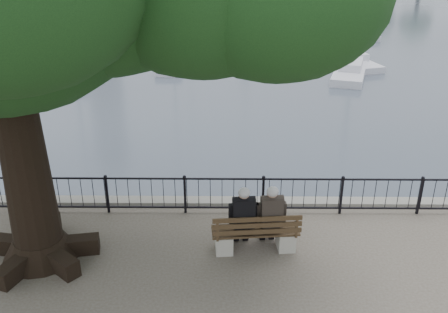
{
  "coord_description": "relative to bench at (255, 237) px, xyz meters",
  "views": [
    {
      "loc": [
        0.11,
        -8.72,
        6.67
      ],
      "look_at": [
        0.0,
        2.5,
        1.6
      ],
      "focal_mm": 40.0,
      "sensor_mm": 36.0,
      "label": 1
    }
  ],
  "objects": [
    {
      "name": "harbor",
      "position": [
        -0.73,
        2.18,
        -0.86
      ],
      "size": [
        260.0,
        260.0,
        1.2
      ],
      "color": "slate",
      "rests_on": "ground"
    },
    {
      "name": "sailboat_h",
      "position": [
        -4.11,
        36.57,
        -0.95
      ],
      "size": [
        2.22,
        5.93,
        14.71
      ],
      "color": "silver",
      "rests_on": "ground"
    },
    {
      "name": "bench",
      "position": [
        0.0,
        0.0,
        0.0
      ],
      "size": [
        2.01,
        0.77,
        1.04
      ],
      "color": "gray",
      "rests_on": "ground"
    },
    {
      "name": "sailboat_c",
      "position": [
        6.52,
        19.21,
        -1.05
      ],
      "size": [
        3.39,
        6.28,
        11.18
      ],
      "color": "silver",
      "rests_on": "ground"
    },
    {
      "name": "sailboat_d",
      "position": [
        7.21,
        21.75,
        -1.07
      ],
      "size": [
        2.92,
        5.4,
        9.69
      ],
      "color": "silver",
      "rests_on": "ground"
    },
    {
      "name": "person_left",
      "position": [
        -0.29,
        0.09,
        0.4
      ],
      "size": [
        0.5,
        0.84,
        1.65
      ],
      "color": "black",
      "rests_on": "ground"
    },
    {
      "name": "sailboat_g",
      "position": [
        9.29,
        31.35,
        -1.07
      ],
      "size": [
        3.35,
        6.08,
        10.04
      ],
      "color": "silver",
      "rests_on": "ground"
    },
    {
      "name": "sailboat_b",
      "position": [
        -4.02,
        21.31,
        -1.02
      ],
      "size": [
        1.78,
        5.66,
        12.08
      ],
      "color": "silver",
      "rests_on": "ground"
    },
    {
      "name": "railing",
      "position": [
        -0.73,
        1.68,
        0.2
      ],
      "size": [
        22.06,
        0.06,
        1.0
      ],
      "color": "black",
      "rests_on": "ground"
    },
    {
      "name": "sailboat_e",
      "position": [
        -13.09,
        29.23,
        -1.03
      ],
      "size": [
        2.24,
        4.93,
        10.75
      ],
      "color": "silver",
      "rests_on": "ground"
    },
    {
      "name": "sailboat_a",
      "position": [
        -9.36,
        18.52,
        -1.02
      ],
      "size": [
        2.7,
        6.37,
        12.43
      ],
      "color": "silver",
      "rests_on": "ground"
    },
    {
      "name": "sailboat_f",
      "position": [
        0.79,
        30.36,
        -1.01
      ],
      "size": [
        2.84,
        5.72,
        12.24
      ],
      "color": "silver",
      "rests_on": "ground"
    },
    {
      "name": "person_right",
      "position": [
        0.33,
        0.14,
        0.4
      ],
      "size": [
        0.5,
        0.84,
        1.65
      ],
      "color": "black",
      "rests_on": "ground"
    }
  ]
}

